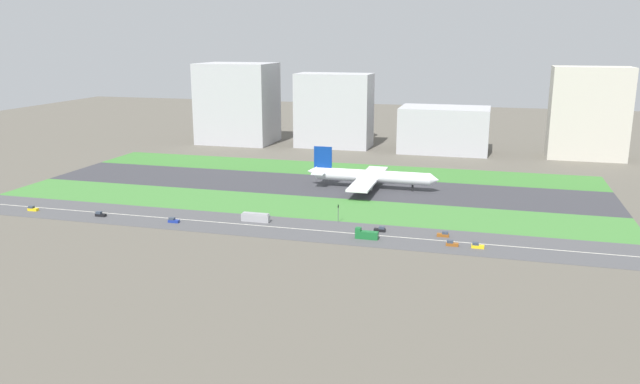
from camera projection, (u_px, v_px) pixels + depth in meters
ground_plane at (318, 185)px, 313.26m from camera, size 800.00×800.00×0.00m
runway at (318, 185)px, 313.25m from camera, size 280.00×46.00×0.10m
grass_median_north at (338, 169)px, 351.64m from camera, size 280.00×36.00×0.10m
grass_median_south at (293, 206)px, 274.87m from camera, size 280.00×36.00×0.10m
highway at (268, 226)px, 244.91m from camera, size 280.00×28.00×0.10m
highway_centerline at (268, 226)px, 244.89m from camera, size 266.00×0.50×0.01m
airliner at (369, 176)px, 305.14m from camera, size 65.00×56.00×19.70m
car_4 at (452, 244)px, 221.79m from camera, size 4.40×1.80×2.00m
car_6 at (380, 229)px, 238.19m from camera, size 4.40×1.80×2.00m
car_3 at (444, 234)px, 232.08m from camera, size 4.40×1.80×2.00m
bus_0 at (256, 217)px, 251.01m from camera, size 11.60×2.50×3.50m
truck_0 at (366, 235)px, 229.56m from camera, size 8.40×2.50×4.00m
car_2 at (100, 214)px, 258.50m from camera, size 4.40×1.80×2.00m
car_5 at (33, 209)px, 267.00m from camera, size 4.40×1.80×2.00m
car_1 at (173, 220)px, 249.90m from camera, size 4.40×1.80×2.00m
car_0 at (477, 246)px, 219.52m from camera, size 4.40×1.80×2.00m
traffic_light at (338, 212)px, 249.63m from camera, size 0.36×0.50×7.20m
terminal_building at (238, 103)px, 436.61m from camera, size 50.35×38.70×54.95m
hangar_building at (334, 110)px, 419.47m from camera, size 49.73×25.39×48.95m
office_tower at (444, 130)px, 403.03m from camera, size 56.06×35.58×28.77m
cargo_warehouse at (589, 113)px, 377.91m from camera, size 44.93×24.36×55.23m
fuel_tank_west at (356, 125)px, 463.87m from camera, size 24.01×24.01×17.50m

